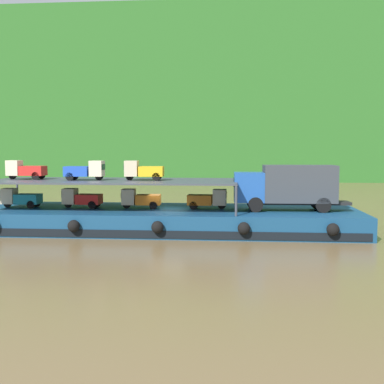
% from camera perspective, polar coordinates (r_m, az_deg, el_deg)
% --- Properties ---
extents(ground_plane, '(400.00, 400.00, 0.00)m').
position_cam_1_polar(ground_plane, '(33.93, -3.04, -4.53)').
color(ground_plane, brown).
extents(hillside_far_bank, '(146.07, 39.51, 32.89)m').
position_cam_1_polar(hillside_far_bank, '(105.32, 2.36, 11.98)').
color(hillside_far_bank, '#286023').
rests_on(hillside_far_bank, ground).
extents(cargo_barge, '(26.67, 8.38, 1.50)m').
position_cam_1_polar(cargo_barge, '(33.77, -3.06, -3.28)').
color(cargo_barge, navy).
rests_on(cargo_barge, ground).
extents(covered_lorry, '(7.89, 2.43, 3.10)m').
position_cam_1_polar(covered_lorry, '(33.15, 11.31, 0.73)').
color(covered_lorry, '#1E4C99').
rests_on(covered_lorry, cargo_barge).
extents(cargo_rack, '(17.47, 6.96, 2.00)m').
position_cam_1_polar(cargo_rack, '(34.27, -9.37, 1.29)').
color(cargo_rack, '#383D47').
rests_on(cargo_rack, cargo_barge).
extents(mini_truck_lower_stern, '(2.75, 1.21, 1.38)m').
position_cam_1_polar(mini_truck_lower_stern, '(36.49, -19.76, -0.67)').
color(mini_truck_lower_stern, teal).
rests_on(mini_truck_lower_stern, cargo_barge).
extents(mini_truck_lower_aft, '(2.77, 1.26, 1.38)m').
position_cam_1_polar(mini_truck_lower_aft, '(35.09, -13.05, -0.72)').
color(mini_truck_lower_aft, red).
rests_on(mini_truck_lower_aft, cargo_barge).
extents(mini_truck_lower_mid, '(2.79, 1.29, 1.38)m').
position_cam_1_polar(mini_truck_lower_mid, '(33.98, -6.16, -0.81)').
color(mini_truck_lower_mid, orange).
rests_on(mini_truck_lower_mid, cargo_barge).
extents(mini_truck_lower_fore, '(2.79, 1.28, 1.38)m').
position_cam_1_polar(mini_truck_lower_fore, '(33.60, 1.90, -0.84)').
color(mini_truck_lower_fore, orange).
rests_on(mini_truck_lower_fore, cargo_barge).
extents(mini_truck_upper_stern, '(2.74, 1.20, 1.38)m').
position_cam_1_polar(mini_truck_upper_stern, '(36.85, -19.24, 2.51)').
color(mini_truck_upper_stern, red).
rests_on(mini_truck_upper_stern, cargo_rack).
extents(mini_truck_upper_mid, '(2.75, 1.21, 1.38)m').
position_cam_1_polar(mini_truck_upper_mid, '(34.55, -12.60, 2.52)').
color(mini_truck_upper_mid, '#1E47B7').
rests_on(mini_truck_upper_mid, cargo_rack).
extents(mini_truck_upper_fore, '(2.78, 1.27, 1.38)m').
position_cam_1_polar(mini_truck_upper_fore, '(33.86, -5.82, 2.57)').
color(mini_truck_upper_fore, gold).
rests_on(mini_truck_upper_fore, cargo_rack).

